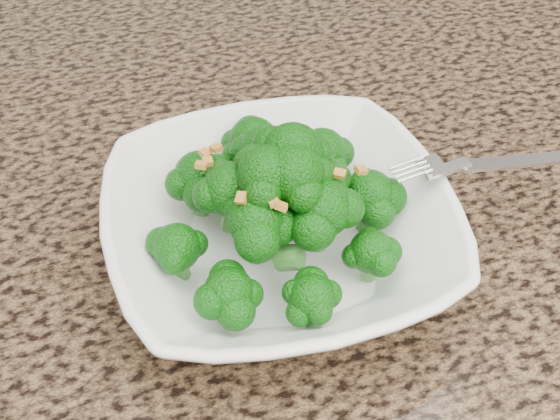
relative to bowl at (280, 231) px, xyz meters
name	(u,v)px	position (x,y,z in m)	size (l,w,h in m)	color
granite_counter	(273,321)	(-0.02, -0.04, -0.04)	(1.64, 1.04, 0.03)	brown
bowl	(280,231)	(0.00, 0.00, 0.00)	(0.24, 0.24, 0.06)	white
broccoli_pile	(280,161)	(0.00, 0.00, 0.06)	(0.21, 0.21, 0.07)	#0E5F0A
garlic_topping	(280,113)	(0.00, 0.00, 0.10)	(0.13, 0.13, 0.01)	gold
fork	(460,165)	(0.13, -0.01, 0.03)	(0.17, 0.03, 0.01)	silver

